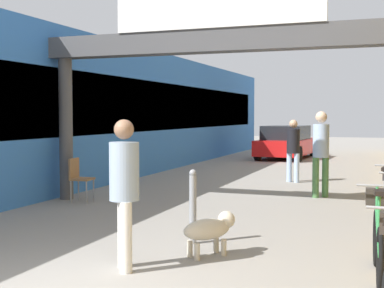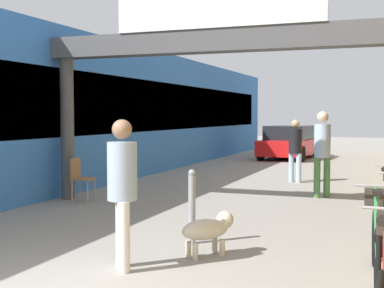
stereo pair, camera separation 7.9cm
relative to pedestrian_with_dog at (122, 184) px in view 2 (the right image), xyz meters
name	(u,v)px [view 2 (the right image)]	position (x,y,z in m)	size (l,w,h in m)	color
storefront_left	(109,112)	(-5.27, 9.05, 0.86)	(3.00, 26.00, 3.69)	blue
arcade_sign_gateway	(219,57)	(-0.18, 4.16, 1.85)	(7.40, 0.47, 4.00)	#4C4C4F
pedestrian_with_dog	(122,184)	(0.00, 0.00, 0.00)	(0.47, 0.47, 1.72)	silver
pedestrian_carrying_crate	(322,148)	(1.47, 6.26, 0.08)	(0.48, 0.48, 1.85)	#4C7F47
pedestrian_elderly_walking	(295,147)	(0.48, 8.64, -0.05)	(0.46, 0.46, 1.64)	#A5BFE0
dog_on_leash	(209,229)	(0.73, 0.92, -0.65)	(0.66, 0.73, 0.55)	beige
bicycle_green_second	(376,237)	(2.72, 0.76, -0.55)	(0.46, 1.69, 0.98)	black
bollard_post_metal	(192,206)	(0.30, 1.44, -0.47)	(0.10, 0.10, 1.03)	gray
cafe_chair_wood_nearer	(80,175)	(-3.08, 3.95, -0.45)	(0.44, 0.44, 0.89)	gray
parked_car_red	(290,143)	(-1.06, 16.32, -0.34)	(1.99, 4.10, 1.33)	red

